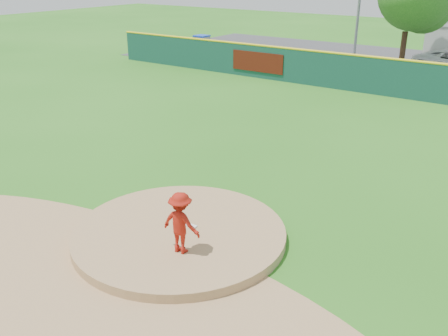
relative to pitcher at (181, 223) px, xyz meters
The scene contains 9 objects.
ground 1.46m from the pitcher, 133.13° to the left, with size 120.00×120.00×0.00m, color #286B19.
pitchers_mound 1.46m from the pitcher, 133.13° to the left, with size 5.50×5.50×0.50m, color #9E774C.
pitching_rubber 1.48m from the pitcher, 123.95° to the left, with size 0.60×0.15×0.04m, color white.
infield_dirt_arc 2.55m from the pitcher, 107.82° to the right, with size 15.40×15.40×0.01m, color #9E774C.
parking_lot 27.79m from the pitcher, 91.48° to the left, with size 44.00×16.00×0.02m, color #38383A.
pitcher is the anchor object (origin of this frame).
fence_banners 18.86m from the pitcher, 97.73° to the left, with size 17.39×0.04×1.20m.
playground_slide 28.96m from the pitcher, 126.74° to the left, with size 1.00×2.81×1.55m.
outfield_fence 18.78m from the pitcher, 92.19° to the left, with size 40.00×0.14×2.07m.
Camera 1 is at (7.47, -8.57, 6.60)m, focal length 40.00 mm.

